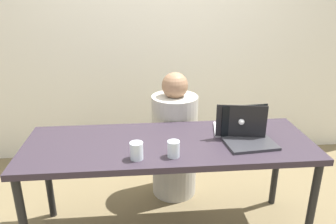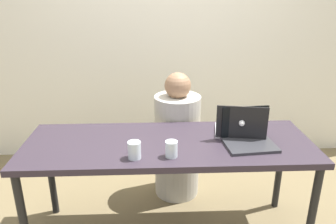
{
  "view_description": "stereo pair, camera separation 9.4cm",
  "coord_description": "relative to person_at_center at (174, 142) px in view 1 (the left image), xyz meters",
  "views": [
    {
      "loc": [
        -0.18,
        -1.89,
        1.65
      ],
      "look_at": [
        0.0,
        0.07,
        0.91
      ],
      "focal_mm": 35.0,
      "sensor_mm": 36.0,
      "label": 1
    },
    {
      "loc": [
        -0.09,
        -1.9,
        1.65
      ],
      "look_at": [
        0.0,
        0.07,
        0.91
      ],
      "focal_mm": 35.0,
      "sensor_mm": 36.0,
      "label": 2
    }
  ],
  "objects": [
    {
      "name": "back_wall",
      "position": [
        -0.1,
        0.79,
        0.79
      ],
      "size": [
        4.81,
        0.1,
        2.52
      ],
      "primitive_type": "cube",
      "color": "white",
      "rests_on": "ground"
    },
    {
      "name": "desk",
      "position": [
        -0.1,
        -0.52,
        0.19
      ],
      "size": [
        1.85,
        0.65,
        0.73
      ],
      "color": "#302732",
      "rests_on": "ground"
    },
    {
      "name": "person_at_center",
      "position": [
        0.0,
        0.0,
        0.0
      ],
      "size": [
        0.44,
        0.44,
        1.05
      ],
      "rotation": [
        0.0,
        0.0,
        3.36
      ],
      "color": "#BCB8AB",
      "rests_on": "ground"
    },
    {
      "name": "laptop_back_right",
      "position": [
        0.39,
        -0.44,
        0.31
      ],
      "size": [
        0.36,
        0.3,
        0.23
      ],
      "rotation": [
        0.0,
        0.0,
        2.96
      ],
      "color": "silver",
      "rests_on": "desk"
    },
    {
      "name": "laptop_front_right",
      "position": [
        0.41,
        -0.57,
        0.31
      ],
      "size": [
        0.33,
        0.28,
        0.22
      ],
      "rotation": [
        0.0,
        0.0,
        0.1
      ],
      "color": "#333337",
      "rests_on": "desk"
    },
    {
      "name": "water_glass_left",
      "position": [
        -0.3,
        -0.73,
        0.3
      ],
      "size": [
        0.08,
        0.08,
        0.1
      ],
      "color": "silver",
      "rests_on": "desk"
    },
    {
      "name": "water_glass_center",
      "position": [
        -0.09,
        -0.72,
        0.3
      ],
      "size": [
        0.07,
        0.07,
        0.1
      ],
      "color": "silver",
      "rests_on": "desk"
    }
  ]
}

